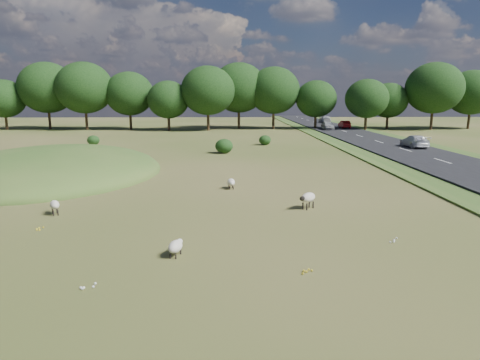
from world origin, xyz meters
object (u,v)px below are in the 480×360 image
at_px(sheep_2, 308,198).
at_px(sheep_3, 55,205).
at_px(car_3, 328,125).
at_px(car_1, 415,141).
at_px(sheep_1, 176,246).
at_px(car_0, 344,124).
at_px(car_4, 325,119).
at_px(sheep_0, 231,182).

relative_size(sheep_2, sheep_3, 1.09).
bearing_deg(sheep_3, car_3, -53.32).
distance_m(sheep_2, car_1, 29.97).
bearing_deg(sheep_3, sheep_1, -157.97).
bearing_deg(car_3, car_0, 42.13).
bearing_deg(car_3, car_4, 78.79).
xyz_separation_m(sheep_2, car_0, (16.45, 54.07, 0.29)).
distance_m(car_0, car_1, 29.01).
height_order(car_0, car_4, car_4).
height_order(sheep_0, sheep_1, sheep_0).
relative_size(sheep_0, car_0, 0.29).
distance_m(sheep_0, car_0, 53.05).
height_order(car_1, car_3, car_3).
bearing_deg(sheep_2, car_4, -148.25).
bearing_deg(sheep_0, car_1, 130.79).
height_order(sheep_1, car_1, car_1).
bearing_deg(car_4, sheep_1, 73.56).
relative_size(sheep_1, car_1, 0.24).
relative_size(car_0, car_3, 0.96).
height_order(sheep_3, car_3, car_3).
bearing_deg(car_3, sheep_3, -116.31).
height_order(sheep_1, sheep_3, sheep_3).
relative_size(sheep_3, car_4, 0.21).
height_order(sheep_0, sheep_3, sheep_3).
distance_m(sheep_0, car_1, 28.54).
height_order(sheep_0, car_0, car_0).
xyz_separation_m(sheep_3, car_3, (25.39, 51.36, 0.44)).
bearing_deg(car_3, sheep_0, -110.03).
bearing_deg(car_4, sheep_2, 76.74).
bearing_deg(sheep_0, sheep_1, -13.91).
relative_size(sheep_1, car_4, 0.22).
xyz_separation_m(car_1, car_4, (0.00, 44.75, 0.04)).
height_order(sheep_2, car_3, car_3).
relative_size(sheep_3, car_0, 0.26).
height_order(sheep_0, car_1, car_1).
distance_m(sheep_1, car_1, 38.79).
height_order(car_3, car_4, car_4).
bearing_deg(sheep_0, car_4, 158.92).
bearing_deg(car_0, car_3, 42.13).
xyz_separation_m(car_0, car_1, (0.00, -29.01, 0.02)).
bearing_deg(sheep_1, car_3, -3.95).
xyz_separation_m(sheep_1, car_0, (22.52, 60.59, 0.51)).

